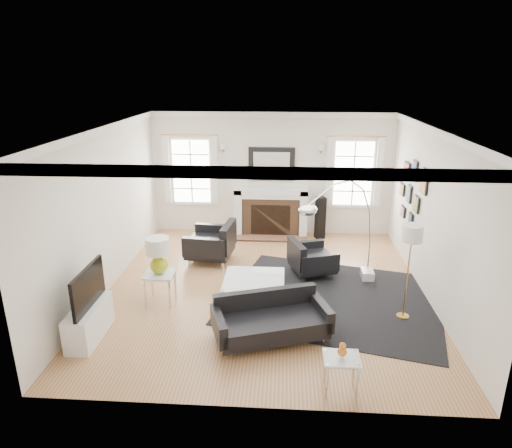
# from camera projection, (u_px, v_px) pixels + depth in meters

# --- Properties ---
(floor) EXTENTS (6.00, 6.00, 0.00)m
(floor) POSITION_uv_depth(u_px,v_px,m) (265.00, 289.00, 8.07)
(floor) COLOR #91623C
(floor) RESTS_ON ground
(back_wall) EXTENTS (5.50, 0.04, 2.80)m
(back_wall) POSITION_uv_depth(u_px,v_px,m) (271.00, 174.00, 10.46)
(back_wall) COLOR silver
(back_wall) RESTS_ON floor
(front_wall) EXTENTS (5.50, 0.04, 2.80)m
(front_wall) POSITION_uv_depth(u_px,v_px,m) (253.00, 299.00, 4.79)
(front_wall) COLOR silver
(front_wall) RESTS_ON floor
(left_wall) EXTENTS (0.04, 6.00, 2.80)m
(left_wall) POSITION_uv_depth(u_px,v_px,m) (105.00, 210.00, 7.79)
(left_wall) COLOR silver
(left_wall) RESTS_ON floor
(right_wall) EXTENTS (0.04, 6.00, 2.80)m
(right_wall) POSITION_uv_depth(u_px,v_px,m) (433.00, 217.00, 7.45)
(right_wall) COLOR silver
(right_wall) RESTS_ON floor
(ceiling) EXTENTS (5.50, 6.00, 0.02)m
(ceiling) POSITION_uv_depth(u_px,v_px,m) (266.00, 129.00, 7.17)
(ceiling) COLOR white
(ceiling) RESTS_ON back_wall
(crown_molding) EXTENTS (5.50, 6.00, 0.12)m
(crown_molding) POSITION_uv_depth(u_px,v_px,m) (266.00, 132.00, 7.19)
(crown_molding) COLOR white
(crown_molding) RESTS_ON back_wall
(fireplace) EXTENTS (1.70, 0.69, 1.11)m
(fireplace) POSITION_uv_depth(u_px,v_px,m) (271.00, 213.00, 10.53)
(fireplace) COLOR white
(fireplace) RESTS_ON floor
(mantel_mirror) EXTENTS (1.05, 0.07, 0.75)m
(mantel_mirror) POSITION_uv_depth(u_px,v_px,m) (272.00, 164.00, 10.33)
(mantel_mirror) COLOR black
(mantel_mirror) RESTS_ON back_wall
(window_left) EXTENTS (1.24, 0.15, 1.62)m
(window_left) POSITION_uv_depth(u_px,v_px,m) (191.00, 171.00, 10.50)
(window_left) COLOR white
(window_left) RESTS_ON back_wall
(window_right) EXTENTS (1.24, 0.15, 1.62)m
(window_right) POSITION_uv_depth(u_px,v_px,m) (353.00, 173.00, 10.27)
(window_right) COLOR white
(window_right) RESTS_ON back_wall
(gallery_wall) EXTENTS (0.04, 1.73, 1.29)m
(gallery_wall) POSITION_uv_depth(u_px,v_px,m) (412.00, 189.00, 8.63)
(gallery_wall) COLOR black
(gallery_wall) RESTS_ON right_wall
(tv_unit) EXTENTS (0.35, 1.00, 1.09)m
(tv_unit) POSITION_uv_depth(u_px,v_px,m) (89.00, 317.00, 6.51)
(tv_unit) COLOR white
(tv_unit) RESTS_ON floor
(area_rug) EXTENTS (4.04, 3.62, 0.01)m
(area_rug) POSITION_uv_depth(u_px,v_px,m) (333.00, 298.00, 7.71)
(area_rug) COLOR black
(area_rug) RESTS_ON floor
(sofa) EXTENTS (1.78, 1.22, 0.53)m
(sofa) POSITION_uv_depth(u_px,v_px,m) (270.00, 320.00, 6.51)
(sofa) COLOR black
(sofa) RESTS_ON floor
(armchair_left) EXTENTS (0.98, 1.07, 0.66)m
(armchair_left) POSITION_uv_depth(u_px,v_px,m) (213.00, 243.00, 9.16)
(armchair_left) COLOR black
(armchair_left) RESTS_ON floor
(armchair_right) EXTENTS (0.97, 1.02, 0.56)m
(armchair_right) POSITION_uv_depth(u_px,v_px,m) (310.00, 259.00, 8.53)
(armchair_right) COLOR black
(armchair_right) RESTS_ON floor
(coffee_table) EXTENTS (0.98, 0.98, 0.44)m
(coffee_table) POSITION_uv_depth(u_px,v_px,m) (254.00, 281.00, 7.46)
(coffee_table) COLOR silver
(coffee_table) RESTS_ON floor
(side_table_left) EXTENTS (0.48, 0.48, 0.53)m
(side_table_left) POSITION_uv_depth(u_px,v_px,m) (160.00, 279.00, 7.48)
(side_table_left) COLOR silver
(side_table_left) RESTS_ON floor
(nesting_table) EXTENTS (0.43, 0.37, 0.48)m
(nesting_table) POSITION_uv_depth(u_px,v_px,m) (341.00, 365.00, 5.39)
(nesting_table) COLOR silver
(nesting_table) RESTS_ON floor
(gourd_lamp) EXTENTS (0.38, 0.38, 0.61)m
(gourd_lamp) POSITION_uv_depth(u_px,v_px,m) (158.00, 253.00, 7.33)
(gourd_lamp) COLOR #AAB817
(gourd_lamp) RESTS_ON side_table_left
(orange_vase) EXTENTS (0.11, 0.11, 0.18)m
(orange_vase) POSITION_uv_depth(u_px,v_px,m) (342.00, 350.00, 5.32)
(orange_vase) COLOR #CD611A
(orange_vase) RESTS_ON nesting_table
(arc_floor_lamp) EXTENTS (1.45, 1.34, 2.05)m
(arc_floor_lamp) POSITION_uv_depth(u_px,v_px,m) (341.00, 231.00, 7.66)
(arc_floor_lamp) COLOR white
(arc_floor_lamp) RESTS_ON floor
(stick_floor_lamp) EXTENTS (0.31, 0.31, 1.52)m
(stick_floor_lamp) POSITION_uv_depth(u_px,v_px,m) (412.00, 238.00, 6.73)
(stick_floor_lamp) COLOR #AD8A3C
(stick_floor_lamp) RESTS_ON floor
(speaker_tower) EXTENTS (0.25, 0.25, 0.97)m
(speaker_tower) POSITION_uv_depth(u_px,v_px,m) (320.00, 218.00, 10.35)
(speaker_tower) COLOR black
(speaker_tower) RESTS_ON floor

